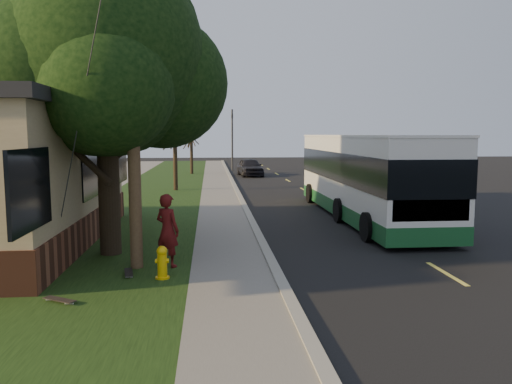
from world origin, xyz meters
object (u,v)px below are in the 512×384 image
Objects in this scene: leafy_tree at (107,61)px; bare_tree_far at (192,150)px; skateboard_spare at (60,300)px; transit_bus at (365,174)px; skateboard_main at (129,272)px; traffic_signal at (232,136)px; utility_pole at (131,75)px; bare_tree_near at (175,154)px; skateboarder at (168,230)px; fire_hydrant at (162,263)px; distant_car at (250,167)px.

leafy_tree is 1.94× the size of bare_tree_far.
transit_bus is at bearing 46.54° from skateboard_spare.
skateboard_main is at bearing -71.24° from leafy_tree.
transit_bus is at bearing -81.26° from traffic_signal.
bare_tree_far is 5.73× the size of skateboard_spare.
skateboard_main is (0.77, -2.27, -5.05)m from leafy_tree.
utility_pole is 10.86m from transit_bus.
leafy_tree is 10.74m from transit_bus.
bare_tree_near is (0.67, 15.35, -3.02)m from leafy_tree.
utility_pole reaches higher than skateboarder.
bare_tree_far is at bearing 87.43° from skateboard_spare.
bare_tree_near is 19.57m from skateboard_spare.
leafy_tree reaches higher than bare_tree_near.
skateboarder is (0.04, 1.02, 0.53)m from fire_hydrant.
skateboarder is at bearing -86.82° from bare_tree_near.
leafy_tree is 1.87× the size of distant_car.
leafy_tree is at bearing -98.47° from traffic_signal.
skateboarder is at bearing -95.29° from traffic_signal.
bare_tree_far is 0.73× the size of traffic_signal.
traffic_signal is 3.09× the size of skateboarder.
traffic_signal is at bearing 83.38° from skateboard_main.
skateboard_spare is (-4.91, -35.44, -3.04)m from traffic_signal.
bare_tree_far is at bearing 89.23° from skateboard_main.
traffic_signal is 0.46× the size of transit_bus.
utility_pole reaches higher than bare_tree_far.
bare_tree_near is at bearing 87.50° from leafy_tree.
traffic_signal is 7.49× the size of skateboard_main.
utility_pole is at bearing -89.34° from bare_tree_near.
bare_tree_near is (-0.19, 17.01, -2.48)m from utility_pole.
distant_car is (1.13, -5.75, -2.46)m from traffic_signal.
skateboard_main is at bearing -136.17° from transit_bus.
fire_hydrant reaches higher than skateboard_spare.
utility_pole is at bearing 125.38° from fire_hydrant.
skateboard_main is (-0.40, -29.62, -1.88)m from bare_tree_far.
skateboard_spare is (-1.41, -31.44, -1.88)m from bare_tree_far.
skateboard_spare is at bearing -97.89° from traffic_signal.
leafy_tree is 10.63× the size of skateboard_main.
skateboard_main is 28.33m from distant_car.
skateboard_main is at bearing -105.85° from distant_car.
leafy_tree is at bearing 120.67° from fire_hydrant.
transit_bus reaches higher than distant_car.
skateboard_spare is 30.31m from distant_car.
bare_tree_far is (1.17, 27.35, -3.16)m from leafy_tree.
bare_tree_far is at bearing 87.61° from bare_tree_near.
bare_tree_far reaches higher than distant_car.
bare_tree_far is 0.97× the size of distant_car.
utility_pole is 0.76× the size of transit_bus.
leafy_tree is (-1.57, 2.65, 4.73)m from fire_hydrant.
leafy_tree is 6.50m from skateboard_spare.
skateboard_spare is at bearing -92.57° from bare_tree_far.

